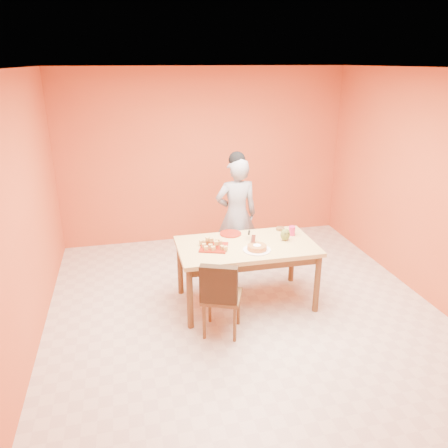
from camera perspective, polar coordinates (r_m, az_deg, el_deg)
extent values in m
plane|color=beige|center=(5.17, 2.94, -11.80)|extent=(5.00, 5.00, 0.00)
plane|color=silver|center=(4.37, 3.61, 19.65)|extent=(5.00, 5.00, 0.00)
plane|color=#CF582F|center=(6.95, -2.58, 8.78)|extent=(4.50, 0.00, 4.50)
plane|color=#CF582F|center=(4.54, -25.20, 0.33)|extent=(0.00, 5.00, 5.00)
plane|color=#CF582F|center=(5.64, 25.83, 3.93)|extent=(0.00, 5.00, 5.00)
cube|color=#DDC274|center=(5.10, 2.97, -2.94)|extent=(1.60, 0.90, 0.05)
cube|color=brown|center=(5.13, 2.95, -3.70)|extent=(1.48, 0.78, 0.10)
cylinder|color=brown|center=(4.79, -4.47, -9.73)|extent=(0.07, 0.07, 0.71)
cylinder|color=brown|center=(5.47, -5.75, -5.69)|extent=(0.07, 0.07, 0.71)
cylinder|color=brown|center=(5.18, 12.06, -7.67)|extent=(0.07, 0.07, 0.71)
cylinder|color=brown|center=(5.82, 8.87, -4.18)|extent=(0.07, 0.07, 0.71)
imported|color=gray|center=(5.95, 1.63, 1.18)|extent=(0.58, 0.38, 1.59)
cube|color=maroon|center=(4.99, -1.35, -3.06)|extent=(0.39, 0.39, 0.02)
cylinder|color=maroon|center=(5.37, 0.86, -1.27)|extent=(0.31, 0.31, 0.02)
cylinder|color=white|center=(4.94, 4.32, -3.40)|extent=(0.40, 0.40, 0.01)
cylinder|color=orange|center=(4.92, 4.33, -3.08)|extent=(0.28, 0.28, 0.05)
cube|color=silver|center=(5.07, 3.85, -1.95)|extent=(0.13, 0.25, 0.01)
ellipsoid|color=olive|center=(5.22, 8.00, -1.38)|extent=(0.13, 0.11, 0.15)
cylinder|color=#DE215A|center=(5.40, 8.87, -0.88)|extent=(0.08, 0.08, 0.11)
cylinder|color=#391D0F|center=(5.55, 7.36, -0.62)|extent=(0.14, 0.14, 0.03)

